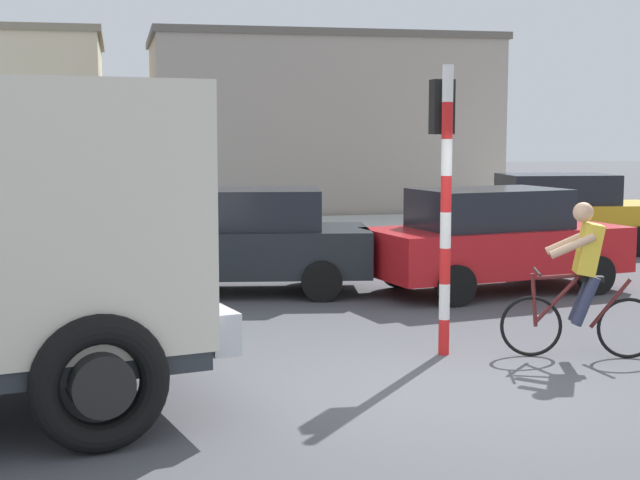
% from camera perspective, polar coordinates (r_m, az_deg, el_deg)
% --- Properties ---
extents(ground_plane, '(120.00, 120.00, 0.00)m').
position_cam_1_polar(ground_plane, '(9.26, 8.76, -9.05)').
color(ground_plane, '#4C4C51').
extents(sidewalk_far, '(80.00, 5.00, 0.16)m').
position_cam_1_polar(sidewalk_far, '(22.84, -3.96, 0.61)').
color(sidewalk_far, '#ADADA8').
rests_on(sidewalk_far, ground).
extents(cyclist, '(1.66, 0.67, 1.72)m').
position_cam_1_polar(cyclist, '(10.68, 15.61, -2.36)').
color(cyclist, black).
rests_on(cyclist, ground).
extents(traffic_light_pole, '(0.24, 0.43, 3.20)m').
position_cam_1_polar(traffic_light_pole, '(10.47, 7.53, 4.28)').
color(traffic_light_pole, red).
rests_on(traffic_light_pole, ground).
extents(car_red_near, '(4.21, 2.32, 1.60)m').
position_cam_1_polar(car_red_near, '(14.47, -4.84, 0.00)').
color(car_red_near, '#1E2328').
rests_on(car_red_near, ground).
extents(car_white_mid, '(4.14, 2.17, 1.60)m').
position_cam_1_polar(car_white_mid, '(19.83, 14.43, 1.63)').
color(car_white_mid, gold).
rests_on(car_white_mid, ground).
extents(car_far_side, '(4.25, 2.43, 1.60)m').
position_cam_1_polar(car_far_side, '(14.76, 10.53, 0.04)').
color(car_far_side, red).
rests_on(car_far_side, ground).
extents(building_mid_block, '(9.97, 5.82, 5.23)m').
position_cam_1_polar(building_mid_block, '(28.60, -0.14, 6.95)').
color(building_mid_block, '#9E9389').
rests_on(building_mid_block, ground).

